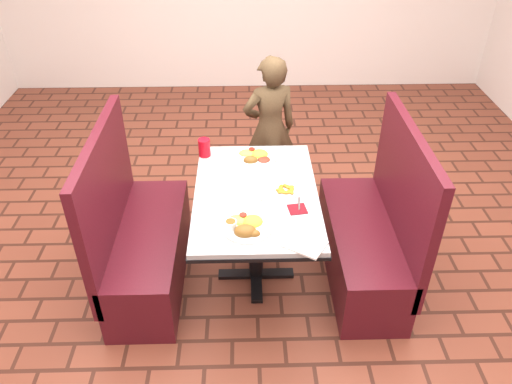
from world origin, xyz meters
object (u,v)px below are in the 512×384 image
(booth_bench_left, at_px, (141,243))
(near_dinner_plate, at_px, (246,224))
(diner_person, at_px, (270,129))
(far_dinner_plate, at_px, (255,155))
(plantain_plate, at_px, (286,190))
(red_tumbler, at_px, (204,148))
(booth_bench_right, at_px, (369,239))
(dining_table, at_px, (256,204))

(booth_bench_left, height_order, near_dinner_plate, booth_bench_left)
(booth_bench_left, distance_m, diner_person, 1.47)
(far_dinner_plate, bearing_deg, near_dinner_plate, -95.26)
(plantain_plate, bearing_deg, red_tumbler, 139.14)
(booth_bench_left, relative_size, far_dinner_plate, 3.98)
(plantain_plate, relative_size, red_tumbler, 1.40)
(near_dinner_plate, height_order, red_tumbler, red_tumbler)
(booth_bench_right, bearing_deg, near_dinner_plate, -156.63)
(booth_bench_right, bearing_deg, dining_table, 180.00)
(diner_person, height_order, plantain_plate, diner_person)
(dining_table, bearing_deg, booth_bench_left, 180.00)
(diner_person, xyz_separation_m, near_dinner_plate, (-0.21, -1.46, 0.15))
(booth_bench_left, xyz_separation_m, far_dinner_plate, (0.80, 0.42, 0.45))
(diner_person, height_order, far_dinner_plate, diner_person)
(booth_bench_right, bearing_deg, far_dinner_plate, 152.27)
(diner_person, distance_m, plantain_plate, 1.10)
(far_dinner_plate, relative_size, red_tumbler, 2.32)
(plantain_plate, bearing_deg, far_dinner_plate, 114.12)
(red_tumbler, bearing_deg, booth_bench_left, -132.71)
(far_dinner_plate, bearing_deg, diner_person, 78.33)
(diner_person, bearing_deg, booth_bench_left, 34.04)
(booth_bench_left, xyz_separation_m, plantain_plate, (0.99, -0.00, 0.43))
(diner_person, xyz_separation_m, plantain_plate, (0.05, -1.09, 0.13))
(booth_bench_right, xyz_separation_m, diner_person, (-0.66, 1.09, 0.31))
(dining_table, relative_size, diner_person, 0.95)
(booth_bench_left, relative_size, diner_person, 0.94)
(dining_table, xyz_separation_m, booth_bench_left, (-0.80, 0.00, -0.32))
(diner_person, xyz_separation_m, red_tumbler, (-0.50, -0.61, 0.18))
(near_dinner_plate, distance_m, far_dinner_plate, 0.79)
(booth_bench_left, bearing_deg, booth_bench_right, 0.00)
(booth_bench_right, distance_m, diner_person, 1.30)
(dining_table, distance_m, diner_person, 1.10)
(dining_table, xyz_separation_m, diner_person, (0.14, 1.09, -0.02))
(red_tumbler, bearing_deg, dining_table, -52.84)
(diner_person, distance_m, near_dinner_plate, 1.48)
(dining_table, height_order, booth_bench_left, booth_bench_left)
(far_dinner_plate, bearing_deg, plantain_plate, -65.88)
(dining_table, relative_size, booth_bench_right, 1.01)
(booth_bench_right, xyz_separation_m, red_tumbler, (-1.16, 0.47, 0.49))
(diner_person, bearing_deg, far_dinner_plate, 63.28)
(dining_table, bearing_deg, red_tumbler, 127.16)
(dining_table, distance_m, far_dinner_plate, 0.44)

